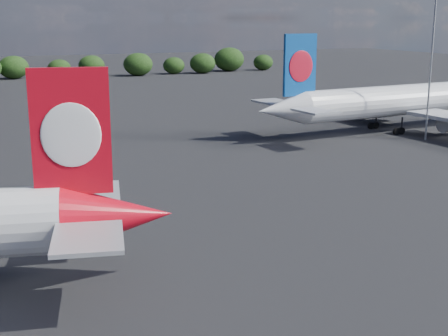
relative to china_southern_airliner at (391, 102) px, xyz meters
name	(u,v)px	position (x,y,z in m)	size (l,w,h in m)	color
china_southern_airliner	(391,102)	(0.00, 0.00, 0.00)	(51.38, 48.87, 16.76)	silver
floodlight_mast_near	(433,38)	(0.29, -8.60, 10.95)	(1.60, 1.60, 25.30)	#919499
horizon_treeline	(2,68)	(-52.92, 124.42, -1.54)	(207.20, 16.05, 8.62)	black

